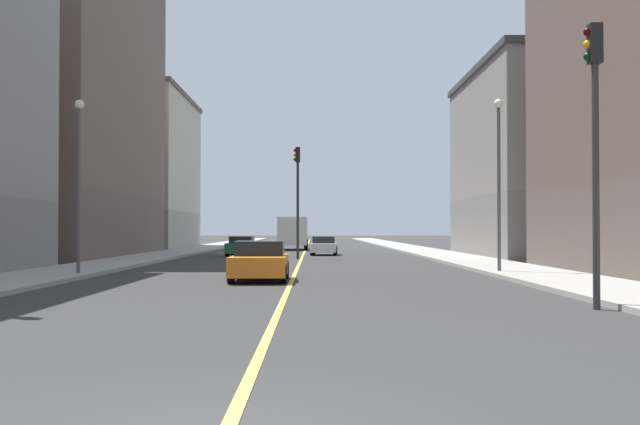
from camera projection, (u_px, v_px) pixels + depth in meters
sidewalk_left at (433, 253)px, 55.86m from camera, size 3.56×168.00×0.15m
sidewalk_right at (174, 253)px, 55.73m from camera, size 3.56×168.00×0.15m
lane_center_stripe at (303, 254)px, 55.79m from camera, size 0.16×154.00×0.01m
building_left_mid at (540, 163)px, 50.13m from camera, size 8.93×17.64×12.18m
building_right_midblock at (66, 79)px, 50.51m from camera, size 8.93×22.53×23.11m
building_right_distant at (140, 172)px, 71.91m from camera, size 8.93×18.09×14.24m
traffic_light_left_near at (595, 126)px, 17.48m from camera, size 0.40×0.32×6.45m
traffic_light_median_far at (298, 187)px, 46.63m from camera, size 0.40×0.32×6.73m
street_lamp_left_near at (499, 166)px, 30.85m from camera, size 0.36×0.36×6.84m
street_lamp_right_near at (79, 167)px, 29.33m from camera, size 0.36×0.36×6.56m
car_white at (324, 246)px, 53.55m from camera, size 1.92×4.04×1.29m
car_orange at (260, 262)px, 26.96m from camera, size 1.97×4.10×1.39m
car_green at (242, 246)px, 52.04m from camera, size 1.87×4.22×1.32m
box_truck at (293, 232)px, 67.13m from camera, size 2.54×7.69×2.80m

